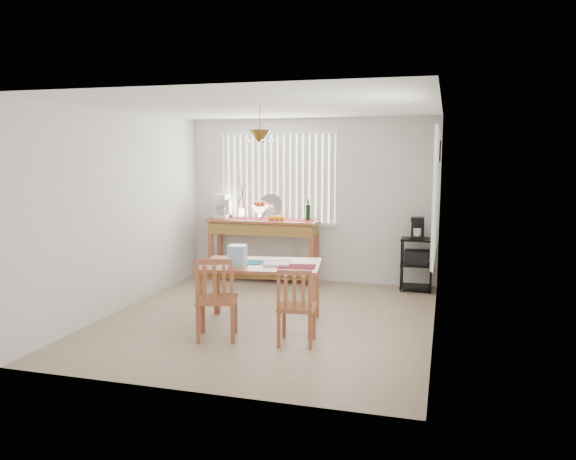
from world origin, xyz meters
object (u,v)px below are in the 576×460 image
(sideboard, at_px, (264,235))
(cart_items, at_px, (418,229))
(wire_cart, at_px, (417,259))
(chair_right, at_px, (296,307))
(dining_table, at_px, (261,271))
(chair_left, at_px, (217,299))

(sideboard, relative_size, cart_items, 5.46)
(wire_cart, relative_size, chair_right, 0.93)
(cart_items, xyz_separation_m, chair_right, (-1.11, -2.83, -0.52))
(dining_table, xyz_separation_m, chair_left, (-0.30, -0.65, -0.20))
(dining_table, bearing_deg, chair_right, -44.15)
(wire_cart, distance_m, dining_table, 2.82)
(chair_right, bearing_deg, chair_left, -175.47)
(cart_items, bearing_deg, wire_cart, -90.00)
(wire_cart, bearing_deg, dining_table, -127.26)
(dining_table, height_order, chair_right, chair_right)
(wire_cart, height_order, cart_items, cart_items)
(cart_items, bearing_deg, chair_right, -111.50)
(cart_items, relative_size, dining_table, 0.21)
(cart_items, relative_size, chair_right, 0.38)
(cart_items, xyz_separation_m, dining_table, (-1.71, -2.25, -0.28))
(chair_left, bearing_deg, chair_right, 4.53)
(dining_table, xyz_separation_m, chair_right, (0.59, -0.58, -0.25))
(dining_table, height_order, chair_left, chair_left)
(wire_cart, xyz_separation_m, chair_left, (-2.01, -2.89, -0.02))
(chair_left, distance_m, chair_right, 0.90)
(sideboard, xyz_separation_m, chair_left, (0.39, -2.88, -0.29))
(chair_left, bearing_deg, cart_items, 55.31)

